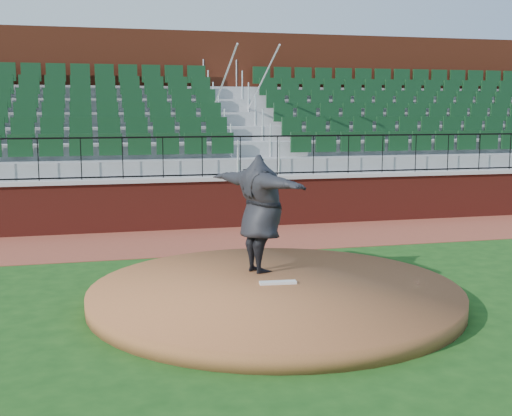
# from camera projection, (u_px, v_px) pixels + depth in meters

# --- Properties ---
(ground) EXTENTS (90.00, 90.00, 0.00)m
(ground) POSITION_uv_depth(u_px,v_px,m) (280.00, 307.00, 9.88)
(ground) COLOR #163E11
(ground) RESTS_ON ground
(warning_track) EXTENTS (34.00, 3.20, 0.01)m
(warning_track) POSITION_uv_depth(u_px,v_px,m) (215.00, 239.00, 15.06)
(warning_track) COLOR brown
(warning_track) RESTS_ON ground
(field_wall) EXTENTS (34.00, 0.35, 1.20)m
(field_wall) POSITION_uv_depth(u_px,v_px,m) (203.00, 204.00, 16.51)
(field_wall) COLOR maroon
(field_wall) RESTS_ON ground
(wall_cap) EXTENTS (34.00, 0.45, 0.10)m
(wall_cap) POSITION_uv_depth(u_px,v_px,m) (203.00, 179.00, 16.41)
(wall_cap) COLOR #B7B7B7
(wall_cap) RESTS_ON field_wall
(wall_railing) EXTENTS (34.00, 0.05, 1.00)m
(wall_railing) POSITION_uv_depth(u_px,v_px,m) (202.00, 157.00, 16.33)
(wall_railing) COLOR black
(wall_railing) RESTS_ON wall_cap
(seating_stands) EXTENTS (34.00, 5.10, 4.60)m
(seating_stands) POSITION_uv_depth(u_px,v_px,m) (186.00, 133.00, 18.87)
(seating_stands) COLOR gray
(seating_stands) RESTS_ON ground
(concourse_wall) EXTENTS (34.00, 0.50, 5.50)m
(concourse_wall) POSITION_uv_depth(u_px,v_px,m) (174.00, 117.00, 21.49)
(concourse_wall) COLOR maroon
(concourse_wall) RESTS_ON ground
(pitchers_mound) EXTENTS (5.72, 5.72, 0.25)m
(pitchers_mound) POSITION_uv_depth(u_px,v_px,m) (275.00, 294.00, 10.13)
(pitchers_mound) COLOR brown
(pitchers_mound) RESTS_ON ground
(pitching_rubber) EXTENTS (0.59, 0.20, 0.04)m
(pitching_rubber) POSITION_uv_depth(u_px,v_px,m) (278.00, 283.00, 10.26)
(pitching_rubber) COLOR silver
(pitching_rubber) RESTS_ON pitchers_mound
(pitcher) EXTENTS (1.54, 2.50, 1.98)m
(pitcher) POSITION_uv_depth(u_px,v_px,m) (260.00, 214.00, 10.89)
(pitcher) COLOR black
(pitcher) RESTS_ON pitchers_mound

